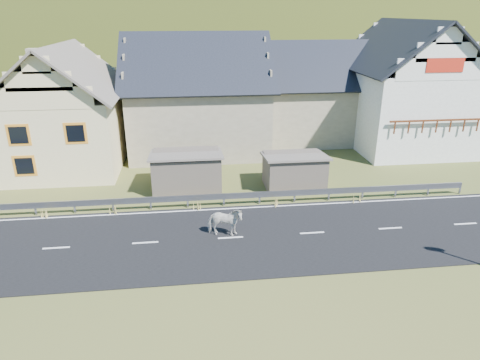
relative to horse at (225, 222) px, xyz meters
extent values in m
plane|color=#3C4A1E|center=(0.25, -0.25, -0.77)|extent=(160.00, 160.00, 0.00)
cube|color=black|center=(0.25, -0.25, -0.75)|extent=(60.00, 7.00, 0.04)
cube|color=silver|center=(0.25, -0.25, -0.73)|extent=(60.00, 6.60, 0.01)
cube|color=#93969B|center=(0.25, 3.43, -0.19)|extent=(28.00, 0.08, 0.34)
cube|color=#93969B|center=(-9.75, 3.45, -0.42)|extent=(0.10, 0.06, 0.70)
cube|color=#93969B|center=(-7.75, 3.45, -0.42)|extent=(0.10, 0.06, 0.70)
cube|color=#93969B|center=(-5.75, 3.45, -0.42)|extent=(0.10, 0.06, 0.70)
cube|color=#93969B|center=(-3.75, 3.45, -0.42)|extent=(0.10, 0.06, 0.70)
cube|color=#93969B|center=(-1.75, 3.45, -0.42)|extent=(0.10, 0.06, 0.70)
cube|color=#93969B|center=(0.25, 3.45, -0.42)|extent=(0.10, 0.06, 0.70)
cube|color=#93969B|center=(2.25, 3.45, -0.42)|extent=(0.10, 0.06, 0.70)
cube|color=#93969B|center=(4.25, 3.45, -0.42)|extent=(0.10, 0.06, 0.70)
cube|color=#93969B|center=(6.25, 3.45, -0.42)|extent=(0.10, 0.06, 0.70)
cube|color=#93969B|center=(8.25, 3.45, -0.42)|extent=(0.10, 0.06, 0.70)
cube|color=#93969B|center=(10.25, 3.45, -0.42)|extent=(0.10, 0.06, 0.70)
cube|color=#93969B|center=(12.25, 3.45, -0.42)|extent=(0.10, 0.06, 0.70)
cube|color=#93969B|center=(14.25, 3.45, -0.42)|extent=(0.10, 0.06, 0.70)
cube|color=#65584D|center=(-1.75, 6.25, 0.33)|extent=(4.30, 3.30, 2.40)
cube|color=#65584D|center=(4.75, 5.75, 0.23)|extent=(3.80, 2.90, 2.20)
cube|color=beige|center=(-9.75, 11.75, 1.73)|extent=(7.00, 9.00, 5.00)
cube|color=orange|center=(-11.35, 7.25, 2.63)|extent=(1.30, 0.12, 1.30)
cube|color=orange|center=(-8.15, 7.25, 2.63)|extent=(1.30, 0.12, 1.30)
cube|color=orange|center=(-11.35, 7.25, 0.73)|extent=(1.30, 0.12, 1.30)
cube|color=tan|center=(-11.75, 13.25, 5.79)|extent=(0.70, 0.70, 2.40)
cube|color=tan|center=(-0.75, 14.75, 1.73)|extent=(10.00, 9.00, 5.00)
cube|color=tan|center=(9.25, 16.75, 1.53)|extent=(9.00, 8.00, 4.60)
cube|color=white|center=(15.25, 13.75, 2.23)|extent=(8.00, 10.00, 6.00)
cube|color=red|center=(15.25, 8.72, 6.03)|extent=(2.60, 0.06, 0.90)
cube|color=#5B2813|center=(15.25, 8.50, 2.43)|extent=(6.80, 0.12, 0.12)
ellipsoid|color=#242F12|center=(5.25, 179.75, -20.77)|extent=(440.00, 280.00, 260.00)
imported|color=beige|center=(0.00, 0.00, 0.00)|extent=(1.12, 1.85, 1.46)
camera|label=1|loc=(-1.42, -18.09, 9.35)|focal=32.00mm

